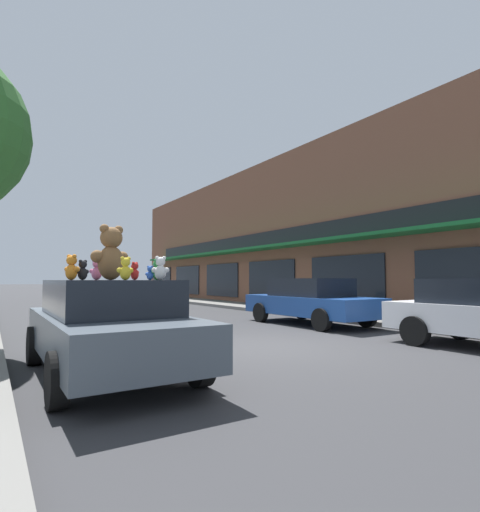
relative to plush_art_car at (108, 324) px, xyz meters
The scene contains 14 objects.
ground_plane 3.68m from the plush_art_car, 10.76° to the left, with size 260.00×260.00×0.00m, color #333335.
sidewalk_far 9.56m from the plush_art_car, ahead, with size 2.33×90.00×0.15m.
storefront_row 20.73m from the plush_art_car, 30.06° to the left, with size 15.32×35.52×7.72m.
plush_art_car is the anchor object (origin of this frame).
teddy_bear_giant 1.09m from the plush_art_car, 68.00° to the left, with size 0.66×0.45×0.87m.
teddy_bear_white 1.34m from the plush_art_car, 64.49° to the right, with size 0.25×0.18×0.33m.
teddy_bear_green 1.10m from the plush_art_car, 29.50° to the right, with size 0.23×0.21×0.32m.
teddy_bear_red 1.14m from the plush_art_car, 44.16° to the left, with size 0.22×0.20×0.31m.
teddy_bear_yellow 1.26m from the plush_art_car, 91.79° to the right, with size 0.23×0.14×0.31m.
teddy_bear_orange 1.04m from the plush_art_car, 159.18° to the right, with size 0.22×0.26×0.36m.
teddy_bear_blue 0.99m from the plush_art_car, 31.91° to the right, with size 0.15×0.15×0.22m.
teddy_bear_black 0.92m from the plush_art_car, 158.21° to the right, with size 0.22×0.17×0.29m.
teddy_bear_pink 1.14m from the plush_art_car, 90.86° to the left, with size 0.26×0.22×0.36m.
parked_car_far_center 7.92m from the plush_art_car, 25.50° to the left, with size 2.03×4.70×1.46m.
Camera 1 is at (-5.08, -6.87, 1.43)m, focal length 28.00 mm.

